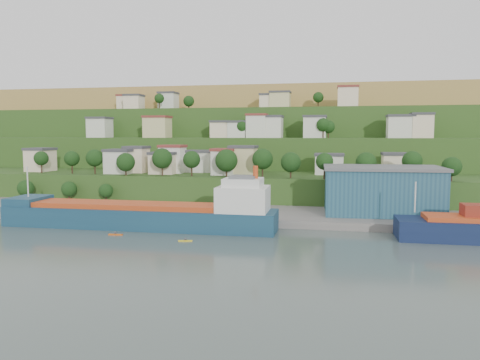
% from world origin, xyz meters
% --- Properties ---
extents(ground, '(500.00, 500.00, 0.00)m').
position_xyz_m(ground, '(0.00, 0.00, 0.00)').
color(ground, '#43514B').
rests_on(ground, ground).
extents(quay, '(220.00, 26.00, 4.00)m').
position_xyz_m(quay, '(20.00, 28.00, 0.00)').
color(quay, slate).
rests_on(quay, ground).
extents(pebble_beach, '(40.00, 18.00, 2.40)m').
position_xyz_m(pebble_beach, '(-55.00, 22.00, 0.00)').
color(pebble_beach, slate).
rests_on(pebble_beach, ground).
extents(hillside, '(360.00, 210.94, 96.00)m').
position_xyz_m(hillside, '(-0.02, 168.68, 0.08)').
color(hillside, '#284719').
rests_on(hillside, ground).
extents(cargo_ship_near, '(69.91, 11.71, 17.95)m').
position_xyz_m(cargo_ship_near, '(-10.29, 9.33, 2.87)').
color(cargo_ship_near, '#15344F').
rests_on(cargo_ship_near, ground).
extents(warehouse, '(31.69, 20.15, 12.80)m').
position_xyz_m(warehouse, '(48.29, 30.99, 8.43)').
color(warehouse, navy).
rests_on(warehouse, quay).
extents(caravan, '(6.00, 3.87, 2.59)m').
position_xyz_m(caravan, '(-52.78, 21.58, 2.50)').
color(caravan, white).
rests_on(caravan, pebble_beach).
extents(dinghy, '(4.43, 2.49, 0.84)m').
position_xyz_m(dinghy, '(-42.04, 20.99, 1.62)').
color(dinghy, silver).
rests_on(dinghy, pebble_beach).
extents(kayak_orange, '(3.43, 0.84, 0.85)m').
position_xyz_m(kayak_orange, '(-14.09, -0.25, 0.25)').
color(kayak_orange, '#DC5B13').
rests_on(kayak_orange, ground).
extents(kayak_yellow, '(3.13, 1.10, 0.77)m').
position_xyz_m(kayak_yellow, '(3.86, -3.15, 0.23)').
color(kayak_yellow, yellow).
rests_on(kayak_yellow, ground).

